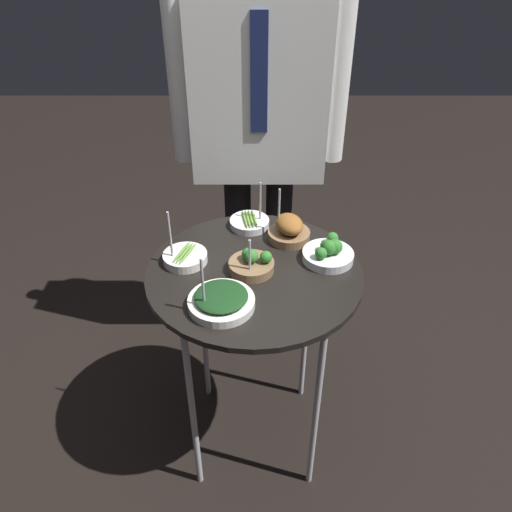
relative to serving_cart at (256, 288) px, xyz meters
name	(u,v)px	position (x,y,z in m)	size (l,w,h in m)	color
ground_plane	(256,432)	(0.00, 0.00, -0.70)	(8.00, 8.00, 0.00)	black
serving_cart	(256,288)	(0.00, 0.00, 0.00)	(0.63, 0.63, 0.77)	black
bowl_broccoli_far_rim	(254,263)	(-0.01, 0.00, 0.09)	(0.13, 0.13, 0.13)	brown
bowl_spinach_mid_right	(223,300)	(-0.09, -0.16, 0.09)	(0.18, 0.18, 0.17)	silver
bowl_roast_front_center	(291,230)	(0.11, 0.16, 0.10)	(0.13, 0.13, 0.17)	brown
bowl_asparagus_back_right	(187,257)	(-0.20, 0.04, 0.08)	(0.13, 0.13, 0.17)	silver
bowl_broccoli_near_rim	(330,253)	(0.22, 0.05, 0.09)	(0.15, 0.15, 0.07)	silver
bowl_asparagus_front_left	(252,222)	(-0.02, 0.24, 0.08)	(0.13, 0.13, 0.15)	silver
waiter_figure	(261,110)	(0.01, 0.55, 0.34)	(0.61, 0.23, 1.65)	black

